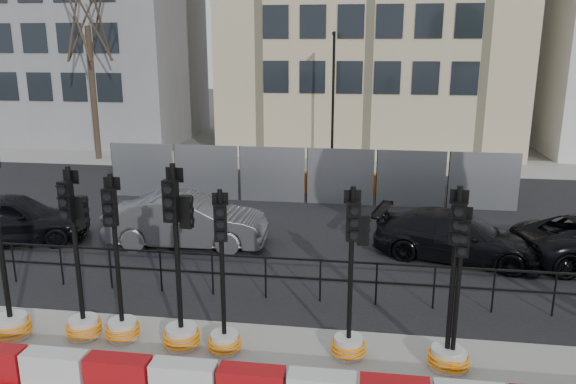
% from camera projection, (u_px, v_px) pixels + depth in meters
% --- Properties ---
extents(ground, '(120.00, 120.00, 0.00)m').
position_uv_depth(ground, '(255.00, 325.00, 11.27)').
color(ground, '#51514C').
rests_on(ground, ground).
extents(road, '(40.00, 14.00, 0.03)m').
position_uv_depth(road, '(299.00, 220.00, 17.96)').
color(road, black).
rests_on(road, ground).
extents(sidewalk_far, '(40.00, 4.00, 0.02)m').
position_uv_depth(sidewalk_far, '(323.00, 163.00, 26.58)').
color(sidewalk_far, gray).
rests_on(sidewalk_far, ground).
extents(building_grey, '(11.00, 9.06, 14.00)m').
position_uv_depth(building_grey, '(92.00, 17.00, 32.47)').
color(building_grey, gray).
rests_on(building_grey, ground).
extents(kerb_railing, '(18.00, 0.04, 1.00)m').
position_uv_depth(kerb_railing, '(266.00, 270.00, 12.24)').
color(kerb_railing, black).
rests_on(kerb_railing, ground).
extents(heras_fencing, '(14.33, 1.72, 2.00)m').
position_uv_depth(heras_fencing, '(308.00, 180.00, 20.47)').
color(heras_fencing, gray).
rests_on(heras_fencing, ground).
extents(lamp_post_far, '(0.12, 0.56, 6.00)m').
position_uv_depth(lamp_post_far, '(333.00, 97.00, 24.71)').
color(lamp_post_far, black).
rests_on(lamp_post_far, ground).
extents(tree_bare_far, '(2.00, 2.00, 9.00)m').
position_uv_depth(tree_bare_far, '(87.00, 18.00, 25.94)').
color(tree_bare_far, '#473828').
rests_on(tree_bare_far, ground).
extents(traffic_signal_a, '(0.72, 0.72, 3.68)m').
position_uv_depth(traffic_signal_a, '(8.00, 302.00, 10.58)').
color(traffic_signal_a, silver).
rests_on(traffic_signal_a, ground).
extents(traffic_signal_b, '(0.66, 0.66, 3.37)m').
position_uv_depth(traffic_signal_b, '(81.00, 299.00, 10.57)').
color(traffic_signal_b, silver).
rests_on(traffic_signal_b, ground).
extents(traffic_signal_c, '(0.64, 0.64, 3.25)m').
position_uv_depth(traffic_signal_c, '(121.00, 307.00, 10.54)').
color(traffic_signal_c, silver).
rests_on(traffic_signal_c, ground).
extents(traffic_signal_d, '(0.69, 0.69, 3.50)m').
position_uv_depth(traffic_signal_d, '(180.00, 307.00, 10.21)').
color(traffic_signal_d, silver).
rests_on(traffic_signal_d, ground).
extents(traffic_signal_e, '(0.61, 0.61, 3.08)m').
position_uv_depth(traffic_signal_e, '(224.00, 320.00, 10.11)').
color(traffic_signal_e, silver).
rests_on(traffic_signal_e, ground).
extents(traffic_signal_f, '(0.62, 0.62, 3.17)m').
position_uv_depth(traffic_signal_f, '(350.00, 319.00, 9.92)').
color(traffic_signal_f, silver).
rests_on(traffic_signal_f, ground).
extents(traffic_signal_g, '(0.65, 0.65, 3.28)m').
position_uv_depth(traffic_signal_g, '(448.00, 334.00, 9.57)').
color(traffic_signal_g, silver).
rests_on(traffic_signal_g, ground).
extents(traffic_signal_h, '(0.59, 0.59, 3.00)m').
position_uv_depth(traffic_signal_h, '(454.00, 338.00, 9.55)').
color(traffic_signal_h, silver).
rests_on(traffic_signal_h, ground).
extents(car_a, '(4.20, 5.25, 1.45)m').
position_uv_depth(car_a, '(10.00, 218.00, 15.76)').
color(car_a, black).
rests_on(car_a, ground).
extents(car_b, '(1.97, 4.55, 1.45)m').
position_uv_depth(car_b, '(187.00, 221.00, 15.54)').
color(car_b, '#48494D').
rests_on(car_b, ground).
extents(car_c, '(3.77, 5.13, 1.25)m').
position_uv_depth(car_c, '(457.00, 236.00, 14.58)').
color(car_c, black).
rests_on(car_c, ground).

